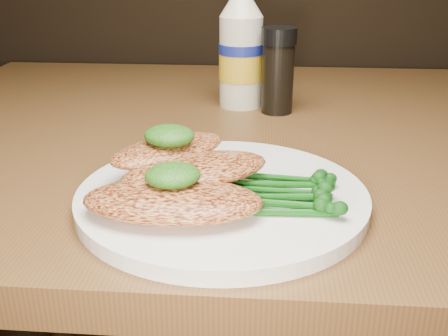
{
  "coord_description": "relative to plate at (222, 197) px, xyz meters",
  "views": [
    {
      "loc": [
        -0.05,
        0.33,
        0.98
      ],
      "look_at": [
        -0.08,
        0.8,
        0.79
      ],
      "focal_mm": 43.1,
      "sensor_mm": 36.0,
      "label": 1
    }
  ],
  "objects": [
    {
      "name": "pepper_grinder",
      "position": [
        0.06,
        0.32,
        0.06
      ],
      "size": [
        0.07,
        0.07,
        0.13
      ],
      "primitive_type": null,
      "rotation": [
        0.0,
        0.0,
        -0.4
      ],
      "color": "black",
      "rests_on": "dining_table"
    },
    {
      "name": "pesto_back",
      "position": [
        -0.06,
        0.03,
        0.05
      ],
      "size": [
        0.06,
        0.06,
        0.02
      ],
      "primitive_type": "ellipsoid",
      "rotation": [
        0.0,
        0.0,
        -0.32
      ],
      "color": "#0F3508",
      "rests_on": "chicken_back"
    },
    {
      "name": "chicken_back",
      "position": [
        -0.06,
        0.03,
        0.03
      ],
      "size": [
        0.14,
        0.14,
        0.02
      ],
      "primitive_type": "ellipsoid",
      "rotation": [
        0.0,
        0.0,
        0.78
      ],
      "color": "#D37E43",
      "rests_on": "plate"
    },
    {
      "name": "pesto_front",
      "position": [
        -0.04,
        -0.04,
        0.04
      ],
      "size": [
        0.06,
        0.06,
        0.02
      ],
      "primitive_type": "ellipsoid",
      "rotation": [
        0.0,
        0.0,
        0.29
      ],
      "color": "#0F3508",
      "rests_on": "chicken_front"
    },
    {
      "name": "broccolini_bundle",
      "position": [
        0.05,
        -0.01,
        0.02
      ],
      "size": [
        0.16,
        0.13,
        0.02
      ],
      "primitive_type": null,
      "rotation": [
        0.0,
        0.0,
        0.18
      ],
      "color": "#115011",
      "rests_on": "plate"
    },
    {
      "name": "plate",
      "position": [
        0.0,
        0.0,
        0.0
      ],
      "size": [
        0.28,
        0.28,
        0.01
      ],
      "primitive_type": "cylinder",
      "color": "white",
      "rests_on": "dining_table"
    },
    {
      "name": "chicken_mid",
      "position": [
        -0.02,
        -0.0,
        0.03
      ],
      "size": [
        0.16,
        0.14,
        0.02
      ],
      "primitive_type": "ellipsoid",
      "rotation": [
        0.0,
        0.0,
        0.52
      ],
      "color": "#D37E43",
      "rests_on": "plate"
    },
    {
      "name": "chicken_front",
      "position": [
        -0.04,
        -0.05,
        0.02
      ],
      "size": [
        0.16,
        0.09,
        0.03
      ],
      "primitive_type": "ellipsoid",
      "rotation": [
        0.0,
        0.0,
        0.01
      ],
      "color": "#D37E43",
      "rests_on": "plate"
    },
    {
      "name": "mayo_bottle",
      "position": [
        -0.0,
        0.35,
        0.09
      ],
      "size": [
        0.08,
        0.08,
        0.19
      ],
      "primitive_type": null,
      "rotation": [
        0.0,
        0.0,
        -0.18
      ],
      "color": "#E9E5C6",
      "rests_on": "dining_table"
    }
  ]
}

